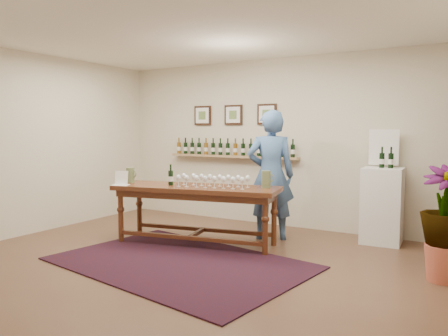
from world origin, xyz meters
The scene contains 14 objects.
ground centered at (0.00, 0.00, 0.00)m, with size 6.00×6.00×0.00m, color brown.
room_shell centered at (2.11, 1.86, 1.12)m, with size 6.00×6.00×6.00m.
rug centered at (-0.09, -0.10, 0.01)m, with size 3.00×2.00×0.02m, color #400F0B.
tasting_table centered at (-0.43, 0.76, 0.70)m, with size 2.44×1.21×0.83m.
table_glasses centered at (-0.19, 0.80, 0.91)m, with size 1.24×0.29×0.17m, color white, non-canonical shape.
table_bottles centered at (-0.81, 0.70, 0.97)m, with size 0.26×0.15×0.28m, color black, non-canonical shape.
pitcher_left centered at (-1.51, 0.60, 0.94)m, with size 0.14×0.14×0.23m, color #606C43, non-canonical shape.
pitcher_right centered at (0.49, 1.09, 0.95)m, with size 0.15×0.15×0.23m, color #606C43, non-canonical shape.
menu_card centered at (-1.42, 0.31, 0.93)m, with size 0.22×0.16×0.20m, color white.
display_pedestal centered at (1.81, 2.18, 0.54)m, with size 0.54×0.54×1.08m, color white.
pedestal_bottles centered at (1.85, 2.16, 1.25)m, with size 0.33×0.09×0.33m, color black, non-canonical shape.
info_sign centered at (1.78, 2.34, 1.37)m, with size 0.41×0.02×0.57m, color white.
potted_plant centered at (2.70, 0.83, 0.63)m, with size 0.68×0.68×1.08m.
person centered at (0.34, 1.57, 0.95)m, with size 0.69×0.46×1.91m, color #3D5F92.
Camera 1 is at (3.01, -4.27, 1.62)m, focal length 35.00 mm.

